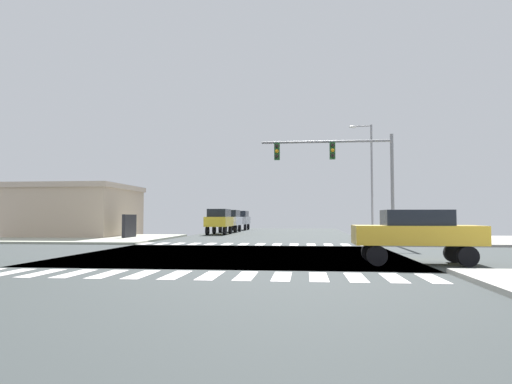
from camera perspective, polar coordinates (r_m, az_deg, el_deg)
ground at (r=20.35m, az=-2.15°, el=-7.77°), size 90.00×90.00×0.05m
sidewalk_corner_ne at (r=33.67m, az=23.62°, el=-5.49°), size 12.00×12.00×0.14m
sidewalk_corner_nw at (r=35.83m, az=-20.39°, el=-5.39°), size 12.00×12.00×0.14m
crosswalk_near at (r=13.26m, az=-7.80°, el=-10.16°), size 13.50×2.00×0.01m
crosswalk_far at (r=27.60m, az=-0.50°, el=-6.48°), size 13.50×2.00×0.01m
traffic_signal_mast at (r=27.87m, az=10.34°, el=3.62°), size 7.80×0.55×6.53m
street_lamp at (r=36.39m, az=13.79°, el=2.58°), size 1.78×0.32×8.74m
bank_building at (r=41.71m, az=-25.68°, el=-2.14°), size 17.20×8.41×4.19m
suv_crossing_1 at (r=42.86m, az=-4.58°, el=-3.39°), size 1.96×4.60×2.34m
sedan_queued_3 at (r=17.03m, az=19.23°, el=-4.68°), size 4.30×1.80×1.88m
suv_leading_2 at (r=49.13m, az=-3.21°, el=-3.35°), size 1.96×4.60×2.34m
suv_inner_3 at (r=56.85m, az=-1.94°, el=-3.31°), size 1.96×4.60×2.34m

